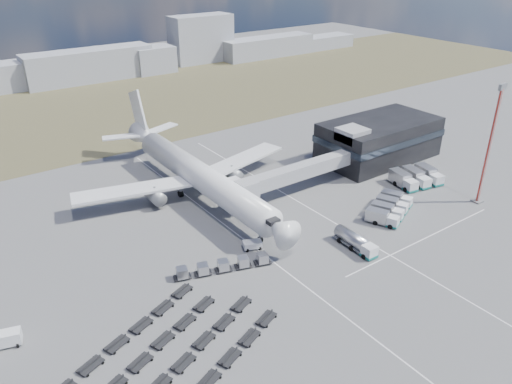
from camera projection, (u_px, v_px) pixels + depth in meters
ground at (291, 265)px, 85.47m from camera, size 420.00×420.00×0.00m
grass_strip at (81, 109)px, 165.39m from camera, size 420.00×90.00×0.01m
lane_markings at (322, 239)px, 92.74m from camera, size 47.12×110.00×0.01m
terminal at (378, 139)px, 125.46m from camera, size 30.40×16.40×11.00m
jet_bridge at (289, 175)px, 106.34m from camera, size 30.30×3.80×7.05m
airliner at (196, 173)px, 106.63m from camera, size 51.59×64.53×17.62m
fuel_tanker at (356, 242)px, 89.28m from camera, size 2.63×9.25×2.96m
pushback_tug at (252, 245)px, 89.64m from camera, size 3.77×2.94×1.49m
utility_van at (5, 339)px, 67.77m from camera, size 4.52×2.99×2.23m
catering_truck at (239, 190)px, 107.77m from camera, size 2.87×6.94×3.18m
service_trucks_near at (389, 208)px, 100.85m from camera, size 13.21×10.54×2.58m
service_trucks_far at (416, 177)px, 113.45m from camera, size 11.23×9.31×3.04m
uld_row at (223, 266)px, 83.29m from camera, size 16.44×6.75×1.83m
baggage_dollies at (167, 359)px, 65.57m from camera, size 33.74×26.26×0.83m
floodlight_mast at (489, 146)px, 100.61m from camera, size 2.40×1.96×25.41m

